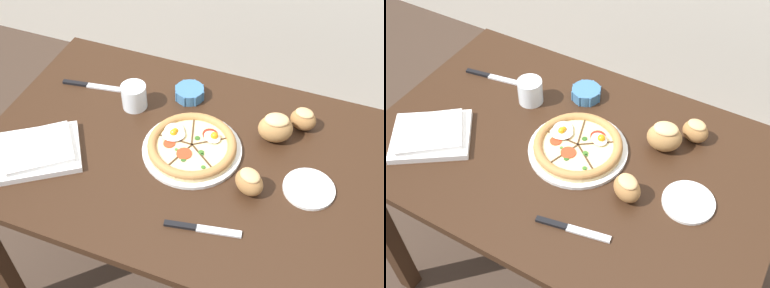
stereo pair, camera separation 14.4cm
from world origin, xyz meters
The scene contains 12 objects.
ground_plane centered at (0.00, 0.00, 0.00)m, with size 12.00×12.00×0.00m, color #3D2D23.
dining_table centered at (0.00, 0.00, 0.66)m, with size 1.25×0.82×0.78m.
pizza centered at (0.02, 0.01, 0.80)m, with size 0.30×0.30×0.05m.
ramekin_bowl centered at (-0.08, 0.24, 0.80)m, with size 0.10×0.10×0.04m.
napkin_folded centered at (-0.41, -0.16, 0.79)m, with size 0.31×0.30×0.04m.
bread_piece_near centered at (0.24, 0.15, 0.83)m, with size 0.12×0.10×0.10m.
bread_piece_mid centered at (0.22, -0.07, 0.82)m, with size 0.11×0.10×0.08m.
bread_piece_far centered at (0.31, 0.23, 0.81)m, with size 0.09×0.07×0.07m.
knife_main centered at (0.14, -0.24, 0.78)m, with size 0.21×0.06×0.01m.
knife_spare centered at (-0.42, 0.17, 0.78)m, with size 0.21×0.05×0.01m.
water_glass centered at (-0.23, 0.13, 0.81)m, with size 0.08×0.08×0.08m.
side_saucer centered at (0.38, -0.01, 0.78)m, with size 0.15×0.15×0.01m.
Camera 1 is at (0.37, -0.91, 1.86)m, focal length 45.00 mm.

